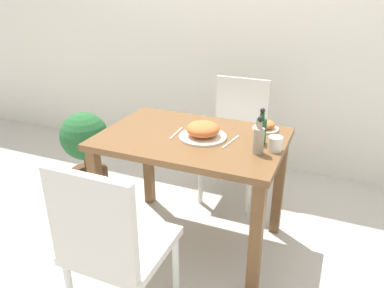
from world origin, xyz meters
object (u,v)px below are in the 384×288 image
object	(u,v)px
chair_near	(111,242)
condiment_bottle	(259,139)
side_plate	(266,126)
sauce_bottle	(261,130)
drink_cup	(275,144)
food_plate	(203,131)
potted_plant_left	(86,152)
chair_far	(237,133)

from	to	relation	value
chair_near	condiment_bottle	distance (m)	0.86
side_plate	condiment_bottle	size ratio (longest dim) A/B	0.77
side_plate	sauce_bottle	size ratio (longest dim) A/B	0.77
sauce_bottle	condiment_bottle	distance (m)	0.13
drink_cup	chair_near	bearing A→B (deg)	-126.80
food_plate	sauce_bottle	bearing A→B (deg)	9.24
chair_near	condiment_bottle	xyz separation A→B (m)	(0.47, 0.65, 0.30)
sauce_bottle	potted_plant_left	size ratio (longest dim) A/B	0.29
chair_far	food_plate	world-z (taller)	chair_far
food_plate	chair_near	bearing A→B (deg)	-100.39
sauce_bottle	food_plate	bearing A→B (deg)	-170.76
chair_far	food_plate	size ratio (longest dim) A/B	3.30
drink_cup	chair_far	bearing A→B (deg)	119.76
food_plate	condiment_bottle	distance (m)	0.34
drink_cup	potted_plant_left	distance (m)	1.44
drink_cup	condiment_bottle	distance (m)	0.11
chair_far	food_plate	xyz separation A→B (m)	(-0.00, -0.69, 0.27)
chair_near	side_plate	world-z (taller)	chair_near
chair_near	food_plate	bearing A→B (deg)	-100.39
food_plate	drink_cup	size ratio (longest dim) A/B	3.51
chair_near	chair_far	bearing A→B (deg)	-95.52
sauce_bottle	potted_plant_left	world-z (taller)	sauce_bottle
chair_near	potted_plant_left	distance (m)	1.24
chair_near	condiment_bottle	size ratio (longest dim) A/B	4.42
side_plate	food_plate	bearing A→B (deg)	-139.57
food_plate	drink_cup	world-z (taller)	food_plate
chair_near	potted_plant_left	bearing A→B (deg)	-47.25
chair_near	drink_cup	world-z (taller)	chair_near
chair_far	potted_plant_left	xyz separation A→B (m)	(-0.98, -0.51, -0.11)
condiment_bottle	potted_plant_left	distance (m)	1.39
side_plate	drink_cup	size ratio (longest dim) A/B	2.02
chair_near	drink_cup	bearing A→B (deg)	-126.80
chair_near	sauce_bottle	size ratio (longest dim) A/B	4.42
side_plate	sauce_bottle	xyz separation A→B (m)	(0.02, -0.20, 0.05)
chair_near	potted_plant_left	size ratio (longest dim) A/B	1.30
chair_far	side_plate	xyz separation A→B (m)	(0.29, -0.43, 0.25)
condiment_bottle	chair_far	bearing A→B (deg)	113.16
food_plate	sauce_bottle	distance (m)	0.32
chair_far	potted_plant_left	world-z (taller)	chair_far
chair_near	sauce_bottle	bearing A→B (deg)	-119.71
side_plate	potted_plant_left	bearing A→B (deg)	-176.38
potted_plant_left	chair_far	bearing A→B (deg)	27.78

